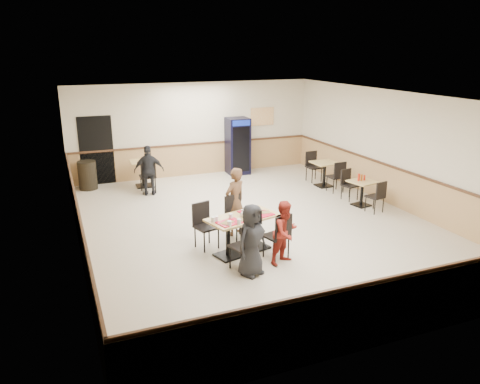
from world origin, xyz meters
name	(u,v)px	position (x,y,z in m)	size (l,w,h in m)	color
ground	(256,225)	(0.00, 0.00, 0.00)	(10.00, 10.00, 0.00)	beige
room_shell	(276,169)	(1.78, 2.55, 0.58)	(10.00, 10.00, 10.00)	silver
main_table	(243,229)	(-0.89, -1.33, 0.52)	(1.60, 1.09, 0.78)	black
main_chairs	(240,230)	(-0.94, -1.34, 0.49)	(1.69, 1.98, 0.99)	black
diner_woman_left	(252,240)	(-1.10, -2.30, 0.69)	(0.67, 0.44, 1.37)	black
diner_woman_right	(285,232)	(-0.30, -2.08, 0.63)	(0.62, 0.48, 1.27)	maroon
diner_man_opposite	(235,202)	(-0.67, -0.35, 0.77)	(0.56, 0.37, 1.54)	brown
lone_diner	(149,171)	(-1.86, 3.30, 0.72)	(0.84, 0.35, 1.43)	black
tabletop_clutter	(244,216)	(-0.89, -1.39, 0.80)	(1.35, 0.89, 0.12)	red
side_table_near	(362,189)	(3.18, 0.24, 0.45)	(0.75, 0.75, 0.68)	black
side_table_near_chair_south	(375,196)	(3.18, -0.31, 0.43)	(0.40, 0.40, 0.86)	black
side_table_near_chair_north	(350,185)	(3.18, 0.78, 0.43)	(0.40, 0.40, 0.86)	black
side_table_far	(324,170)	(3.22, 2.18, 0.50)	(0.73, 0.73, 0.75)	black
side_table_far_chair_south	(335,176)	(3.22, 1.58, 0.48)	(0.44, 0.44, 0.95)	black
side_table_far_chair_north	(314,167)	(3.22, 2.78, 0.48)	(0.44, 0.44, 0.95)	black
condiment_caddy	(361,177)	(3.15, 0.29, 0.77)	(0.23, 0.06, 0.20)	red
back_table	(143,170)	(-1.86, 4.20, 0.53)	(0.78, 0.78, 0.80)	black
back_table_chair_lone	(148,175)	(-1.86, 3.56, 0.50)	(0.47, 0.47, 1.01)	black
pepsi_cooler	(238,146)	(1.35, 4.59, 0.93)	(0.73, 0.74, 1.86)	black
trash_bin	(88,175)	(-3.46, 4.55, 0.42)	(0.54, 0.54, 0.85)	black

